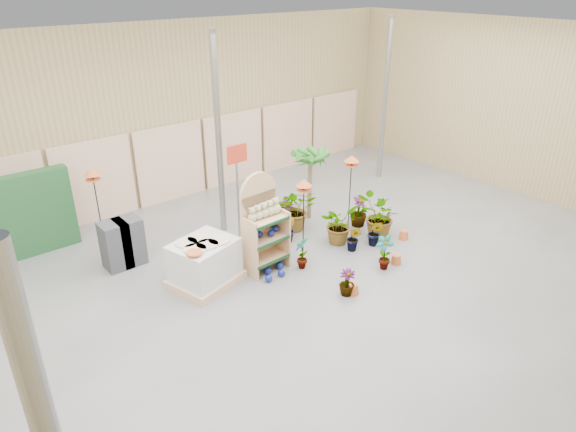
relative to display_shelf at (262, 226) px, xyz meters
name	(u,v)px	position (x,y,z in m)	size (l,w,h in m)	color
room	(296,171)	(0.31, -0.68, 1.28)	(15.20, 12.10, 4.70)	#5E5E5E
display_shelf	(262,226)	(0.00, 0.00, 0.00)	(0.87, 0.57, 2.05)	tan
teddy_bears	(265,211)	(0.03, -0.10, 0.36)	(0.76, 0.21, 0.33)	#C0B684
gazing_balls_shelf	(265,234)	(0.00, -0.12, -0.13)	(0.75, 0.26, 0.14)	navy
gazing_balls_floor	(274,272)	(-0.02, -0.43, -0.86)	(0.63, 0.39, 0.15)	navy
pallet_stack	(205,263)	(-1.23, 0.22, -0.48)	(1.48, 1.33, 0.94)	tan
charcoal_planters	(123,243)	(-2.14, 1.89, -0.44)	(0.80, 0.50, 1.00)	#2D2D33
trellis_stock	(24,216)	(-3.49, 3.61, -0.04)	(2.00, 0.30, 1.80)	#1D4B25
offer_sign	(237,172)	(0.41, 1.39, 0.63)	(0.50, 0.08, 2.20)	gray
bird_table_front	(304,185)	(1.06, -0.06, 0.62)	(0.34, 0.34, 1.68)	black
bird_table_right	(352,161)	(2.68, 0.15, 0.72)	(0.34, 0.34, 1.79)	black
bird_table_back	(92,175)	(-2.24, 2.72, 0.84)	(0.34, 0.34, 1.91)	black
palm	(310,157)	(2.29, 1.11, 0.65)	(0.70, 0.70, 1.85)	#776146
potted_plant_0	(302,253)	(0.60, -0.55, -0.59)	(0.36, 0.25, 0.69)	#246D1E
potted_plant_1	(354,238)	(1.92, -0.74, -0.63)	(0.33, 0.27, 0.61)	#246D1E
potted_plant_2	(339,224)	(1.96, -0.24, -0.48)	(0.81, 0.70, 0.90)	#246D1E
potted_plant_3	(358,212)	(2.91, 0.05, -0.57)	(0.41, 0.41, 0.73)	#246D1E
potted_plant_5	(288,229)	(1.13, 0.52, -0.65)	(0.32, 0.26, 0.58)	#246D1E
potted_plant_6	(296,209)	(1.65, 0.87, -0.42)	(0.93, 0.81, 1.03)	#246D1E
potted_plant_7	(347,282)	(0.59, -1.83, -0.67)	(0.29, 0.29, 0.53)	#246D1E
potted_plant_8	(384,252)	(1.85, -1.65, -0.56)	(0.40, 0.27, 0.75)	#246D1E
potted_plant_9	(375,233)	(2.46, -0.88, -0.62)	(0.34, 0.28, 0.62)	#246D1E
potted_plant_10	(379,217)	(2.80, -0.67, -0.42)	(0.93, 0.81, 1.03)	#246D1E
potted_plant_11	(286,214)	(1.52, 1.08, -0.60)	(0.38, 0.38, 0.68)	#246D1E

